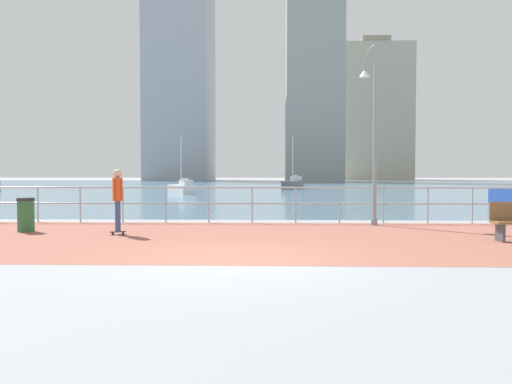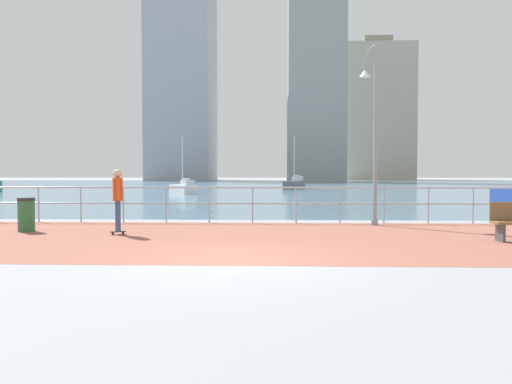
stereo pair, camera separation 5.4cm
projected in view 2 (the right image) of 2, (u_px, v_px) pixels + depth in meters
The scene contains 12 objects.
ground at pixel (267, 189), 49.34m from camera, with size 220.00×220.00×0.00m, color gray.
brick_paving at pixel (246, 238), 12.45m from camera, with size 28.00×7.48×0.01m, color #935647.
harbor_water at pixel (268, 186), 61.12m from camera, with size 180.00×88.00×0.00m, color slate.
waterfront_railing at pixel (252, 198), 16.15m from camera, with size 25.25×0.06×1.16m.
lamppost at pixel (372, 126), 15.47m from camera, with size 0.52×0.76×5.53m.
skateboarder at pixel (118, 196), 13.03m from camera, with size 0.41×0.55×1.70m.
trash_bin at pixel (26, 215), 13.76m from camera, with size 0.46×0.46×0.93m.
sailboat_yellow at pixel (183, 188), 38.02m from camera, with size 2.55×3.25×4.51m.
sailboat_blue at pixel (295, 184), 49.87m from camera, with size 2.36×3.89×5.23m.
tower_brick at pixel (182, 84), 105.11m from camera, with size 12.75×16.56×41.98m.
tower_beige at pixel (316, 52), 90.74m from camera, with size 10.02×10.88×48.33m.
tower_glass at pixel (376, 113), 113.73m from camera, with size 15.76×10.05×32.08m.
Camera 2 is at (0.69, -9.32, 1.62)m, focal length 35.28 mm.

